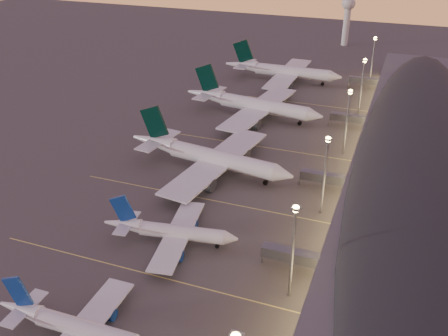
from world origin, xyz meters
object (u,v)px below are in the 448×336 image
Objects in this scene: airliner_wide_near at (208,157)px; airliner_wide_far at (282,71)px; radar_tower at (348,13)px; airliner_narrow_north at (170,231)px; airliner_wide_mid at (252,104)px; airliner_narrow_south at (73,326)px.

airliner_wide_near is 1.00× the size of airliner_wide_far.
airliner_wide_near is 207.25m from radar_tower.
airliner_narrow_north is 0.60× the size of airliner_wide_near.
radar_tower is at bearing 90.16° from airliner_wide_mid.
airliner_wide_far is at bearing 90.45° from airliner_narrow_south.
airliner_wide_far is at bearing -101.95° from radar_tower.
radar_tower reaches higher than airliner_narrow_south.
radar_tower is (10.81, 250.31, 18.27)m from airliner_narrow_north.
radar_tower reaches higher than airliner_narrow_north.
radar_tower is (14.79, 289.94, 18.33)m from airliner_narrow_south.
radar_tower is at bearing 93.01° from airliner_wide_near.
airliner_wide_near is (-2.73, 84.09, 1.85)m from airliner_narrow_south.
airliner_wide_mid is (-4.34, 140.28, 1.96)m from airliner_narrow_south.
airliner_wide_mid is at bearing 99.52° from airliner_wide_near.
airliner_narrow_north is at bearing 83.25° from airliner_narrow_south.
airliner_narrow_north is 101.01m from airliner_wide_mid.
airliner_wide_far is 2.01× the size of radar_tower.
airliner_wide_far is (-9.02, 156.55, 1.78)m from airliner_narrow_north.
airliner_wide_far is at bearing 98.16° from airliner_wide_mid.
radar_tower is (17.52, 205.85, 16.48)m from airliner_wide_near.
airliner_wide_near is 0.98× the size of airliner_wide_mid.
airliner_wide_far is (-2.32, 112.10, -0.01)m from airliner_wide_near.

